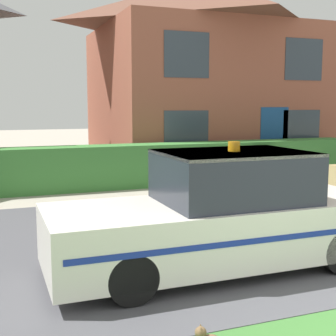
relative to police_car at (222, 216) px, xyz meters
name	(u,v)px	position (x,y,z in m)	size (l,w,h in m)	color
road_strip	(208,233)	(0.57, 1.59, -0.71)	(28.00, 6.33, 0.01)	#4C4C51
garden_hedge	(105,167)	(-0.05, 6.49, -0.15)	(15.13, 0.84, 1.13)	#3D7F38
police_car	(222,216)	(0.00, 0.00, 0.00)	(4.51, 1.61, 1.69)	black
house_right	(204,72)	(4.56, 10.37, 2.66)	(7.68, 6.62, 6.62)	#93513D
wheelie_bin	(258,163)	(4.37, 6.20, -0.21)	(0.66, 0.63, 1.01)	black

